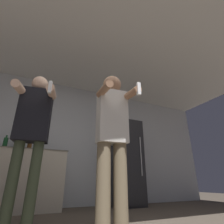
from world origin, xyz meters
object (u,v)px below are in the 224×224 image
Objects in this scene: bottle_amber_bourbon at (30,145)px; bottle_brown_liquor at (5,143)px; refrigerator at (125,161)px; bottle_short_whiskey at (19,143)px; person_woman_foreground at (112,134)px; person_man_side at (32,126)px.

bottle_amber_bourbon is 0.39m from bottle_brown_liquor.
refrigerator is 5.43× the size of bottle_short_whiskey.
bottle_short_whiskey is 2.06m from person_woman_foreground.
bottle_short_whiskey is 1.37m from person_man_side.
bottle_amber_bourbon is at bearing 176.82° from refrigerator.
person_woman_foreground is at bearing -64.62° from bottle_amber_bourbon.
person_man_side reaches higher than bottle_short_whiskey.
bottle_amber_bourbon is at bearing 0.00° from bottle_short_whiskey.
refrigerator reaches higher than bottle_short_whiskey.
refrigerator is 6.37× the size of bottle_brown_liquor.
refrigerator and person_man_side have the same top height.
bottle_short_whiskey is 1.17× the size of bottle_amber_bourbon.
refrigerator is at bearing 33.35° from person_man_side.
bottle_short_whiskey is 1.17× the size of bottle_brown_liquor.
bottle_brown_liquor is (-0.22, 0.00, -0.02)m from bottle_short_whiskey.
person_woman_foreground is (1.02, -1.78, -0.15)m from bottle_short_whiskey.
bottle_amber_bourbon is (0.17, 0.00, -0.02)m from bottle_short_whiskey.
refrigerator is 1.00× the size of person_man_side.
person_man_side is at bearing -146.65° from refrigerator.
person_woman_foreground is at bearing -60.25° from bottle_short_whiskey.
person_woman_foreground is 0.94m from person_man_side.
person_woman_foreground is at bearing -55.27° from bottle_brown_liquor.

